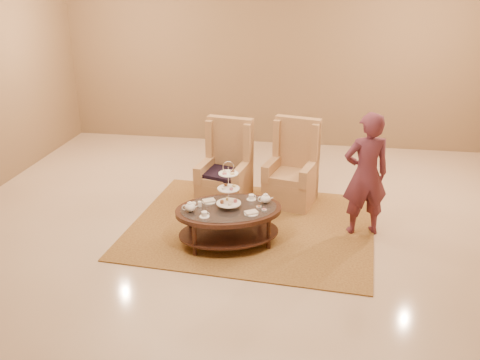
% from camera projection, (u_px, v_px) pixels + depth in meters
% --- Properties ---
extents(ground, '(8.00, 8.00, 0.00)m').
position_uv_depth(ground, '(241.00, 238.00, 6.78)').
color(ground, beige).
rests_on(ground, ground).
extents(ceiling, '(8.00, 8.00, 0.02)m').
position_uv_depth(ceiling, '(241.00, 238.00, 6.78)').
color(ceiling, silver).
rests_on(ceiling, ground).
extents(wall_back, '(8.00, 0.04, 3.50)m').
position_uv_depth(wall_back, '(276.00, 51.00, 9.79)').
color(wall_back, '#8D6F4C').
rests_on(wall_back, ground).
extents(rug, '(3.31, 2.83, 0.02)m').
position_uv_depth(rug, '(252.00, 226.00, 7.09)').
color(rug, '#A37D39').
rests_on(rug, ground).
extents(tea_table, '(1.53, 1.29, 1.09)m').
position_uv_depth(tea_table, '(229.00, 215.00, 6.51)').
color(tea_table, black).
rests_on(tea_table, ground).
extents(armchair_left, '(0.76, 0.78, 1.23)m').
position_uv_depth(armchair_left, '(226.00, 176.00, 7.65)').
color(armchair_left, tan).
rests_on(armchair_left, ground).
extents(armchair_right, '(0.79, 0.81, 1.22)m').
position_uv_depth(armchair_right, '(292.00, 175.00, 7.69)').
color(armchair_right, tan).
rests_on(armchair_right, ground).
extents(person, '(0.67, 0.54, 1.60)m').
position_uv_depth(person, '(366.00, 175.00, 6.63)').
color(person, '#5B2735').
rests_on(person, ground).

